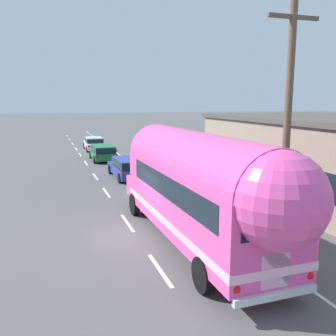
{
  "coord_description": "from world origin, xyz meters",
  "views": [
    {
      "loc": [
        -3.16,
        -13.31,
        5.18
      ],
      "look_at": [
        1.75,
        1.38,
        2.36
      ],
      "focal_mm": 39.49,
      "sensor_mm": 36.0,
      "label": 1
    }
  ],
  "objects_px": {
    "utility_pole": "(287,125)",
    "painted_bus": "(201,186)",
    "car_lead": "(128,167)",
    "car_third": "(94,143)",
    "car_second": "(103,152)"
  },
  "relations": [
    {
      "from": "car_second",
      "to": "car_third",
      "type": "height_order",
      "value": "same"
    },
    {
      "from": "car_lead",
      "to": "car_second",
      "type": "distance_m",
      "value": 7.96
    },
    {
      "from": "utility_pole",
      "to": "painted_bus",
      "type": "distance_m",
      "value": 3.47
    },
    {
      "from": "car_lead",
      "to": "painted_bus",
      "type": "bearing_deg",
      "value": -90.94
    },
    {
      "from": "car_second",
      "to": "car_lead",
      "type": "bearing_deg",
      "value": -86.68
    },
    {
      "from": "car_second",
      "to": "car_third",
      "type": "relative_size",
      "value": 0.92
    },
    {
      "from": "utility_pole",
      "to": "car_second",
      "type": "distance_m",
      "value": 22.6
    },
    {
      "from": "car_lead",
      "to": "utility_pole",
      "type": "bearing_deg",
      "value": -81.26
    },
    {
      "from": "car_third",
      "to": "car_second",
      "type": "bearing_deg",
      "value": -91.42
    },
    {
      "from": "utility_pole",
      "to": "painted_bus",
      "type": "bearing_deg",
      "value": 150.9
    },
    {
      "from": "painted_bus",
      "to": "car_third",
      "type": "height_order",
      "value": "painted_bus"
    },
    {
      "from": "car_lead",
      "to": "car_third",
      "type": "relative_size",
      "value": 0.98
    },
    {
      "from": "utility_pole",
      "to": "car_third",
      "type": "relative_size",
      "value": 1.76
    },
    {
      "from": "painted_bus",
      "to": "car_second",
      "type": "xyz_separation_m",
      "value": [
        -0.25,
        20.82,
        -1.51
      ]
    },
    {
      "from": "painted_bus",
      "to": "car_second",
      "type": "bearing_deg",
      "value": 90.69
    }
  ]
}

